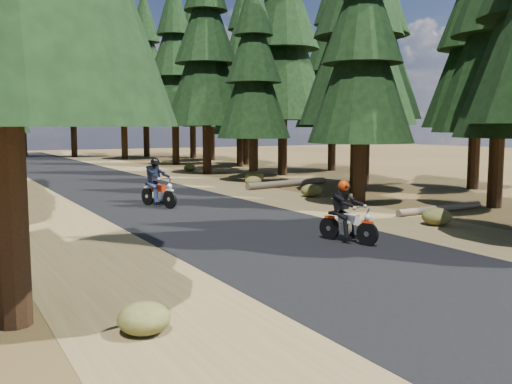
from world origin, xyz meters
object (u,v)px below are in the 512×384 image
Objects in this scene: rider_lead at (348,222)px; rider_follow at (158,191)px; log_far at (440,209)px; log_near at (288,183)px.

rider_follow is at bearing -93.83° from rider_lead.
log_near is at bearing 87.06° from log_far.
rider_lead is at bearing -160.67° from log_far.
log_far is 2.22× the size of rider_lead.
log_far is at bearing -100.11° from log_near.
log_near is at bearing -132.99° from rider_lead.
log_near is 9.34m from log_far.
log_far is (0.07, -9.34, -0.04)m from log_near.
rider_follow reaches higher than log_far.
rider_follow reaches higher than rider_lead.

